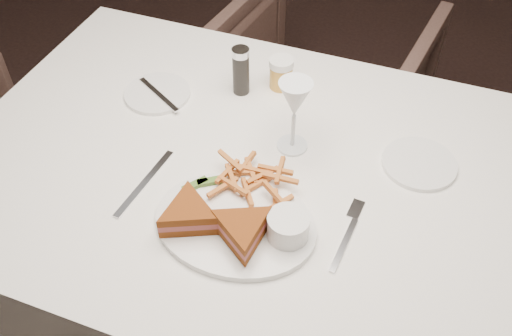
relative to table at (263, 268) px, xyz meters
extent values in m
cube|color=white|center=(0.00, 0.00, 0.00)|extent=(1.37, 0.92, 0.75)
imported|color=#4C352E|center=(-0.08, 0.81, -0.02)|extent=(0.77, 0.73, 0.70)
ellipsoid|color=white|center=(0.00, -0.17, 0.38)|extent=(0.32, 0.25, 0.01)
cube|color=silver|center=(-0.22, -0.13, 0.38)|extent=(0.04, 0.21, 0.00)
cylinder|color=white|center=(-0.33, 0.15, 0.38)|extent=(0.16, 0.16, 0.01)
cylinder|color=white|center=(0.31, 0.12, 0.38)|extent=(0.16, 0.16, 0.01)
cylinder|color=black|center=(-0.14, 0.23, 0.44)|extent=(0.04, 0.04, 0.12)
cylinder|color=gold|center=(-0.06, 0.28, 0.42)|extent=(0.06, 0.06, 0.08)
cube|color=#446D26|center=(-0.08, -0.09, 0.40)|extent=(0.05, 0.04, 0.01)
cube|color=#446D26|center=(-0.11, -0.11, 0.40)|extent=(0.05, 0.05, 0.01)
cylinder|color=white|center=(0.10, -0.16, 0.42)|extent=(0.08, 0.08, 0.05)
camera|label=1|loc=(0.27, -0.80, 1.25)|focal=40.00mm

